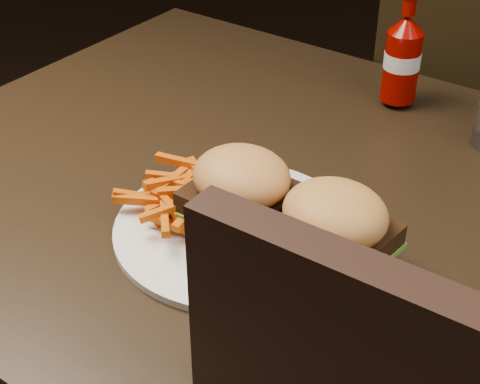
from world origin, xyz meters
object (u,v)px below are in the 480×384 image
Objects in this scene: dining_table at (348,228)px; ketchup_bottle at (401,66)px; chair_far at (472,172)px; plate at (235,229)px.

dining_table is 11.68× the size of ketchup_bottle.
plate is (-0.03, -0.79, 0.33)m from chair_far.
ketchup_bottle is (0.01, 0.39, 0.06)m from plate.
ketchup_bottle is at bearing 65.84° from chair_far.
chair_far is 0.55m from ketchup_bottle.
plate is 0.40m from ketchup_bottle.
chair_far is (-0.06, 0.69, -0.30)m from dining_table.
dining_table is 0.31m from ketchup_bottle.
chair_far is at bearing 86.88° from ketchup_bottle.
plate is (-0.09, -0.11, 0.03)m from dining_table.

